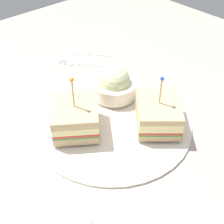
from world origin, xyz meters
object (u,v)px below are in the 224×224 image
Objects in this scene: coleslaw_bowl at (114,85)px; knife at (83,53)px; plate at (112,122)px; sandwich_half_front at (75,117)px; sandwich_half_back at (158,113)px; fork at (77,63)px.

knife is at bearing 160.49° from coleslaw_bowl.
sandwich_half_front is at bearing -114.61° from plate.
sandwich_half_back is 1.36× the size of coleslaw_bowl.
plate is 23.27cm from fork.
sandwich_half_back is at bearing 52.77° from sandwich_half_front.
sandwich_half_back is 28.18cm from fork.
sandwich_half_front is 1.33× the size of coleslaw_bowl.
coleslaw_bowl reaches higher than knife.
knife is (-2.92, 4.16, 0.00)cm from fork.
fork is at bearing 142.36° from sandwich_half_front.
coleslaw_bowl is 0.85× the size of knife.
plate reaches higher than knife.
fork is 5.08cm from knife.
sandwich_half_front is (-2.84, -6.21, 2.98)cm from plate.
sandwich_half_front is at bearing -40.66° from knife.
sandwich_half_front reaches higher than coleslaw_bowl.
sandwich_half_front is at bearing -37.64° from fork.
knife is (-21.79, 18.72, -3.25)cm from sandwich_half_front.
coleslaw_bowl is (-5.69, 5.80, 2.88)cm from plate.
fork is (-18.87, 14.56, -3.25)cm from sandwich_half_front.
coleslaw_bowl is at bearing 179.25° from sandwich_half_back.
fork is 0.96× the size of knife.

